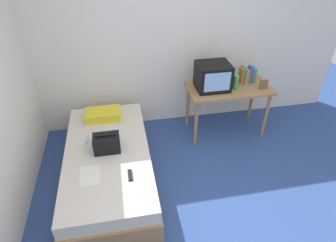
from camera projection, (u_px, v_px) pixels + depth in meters
ground_plane at (209, 218)px, 3.10m from camera, size 8.00×8.00×0.00m
wall_back at (174, 39)px, 3.96m from camera, size 5.20×0.10×2.60m
bed at (109, 165)px, 3.45m from camera, size 1.00×2.00×0.46m
desk at (228, 93)px, 4.04m from camera, size 1.16×0.60×0.75m
tv at (213, 76)px, 3.84m from camera, size 0.44×0.39×0.36m
water_bottle at (236, 82)px, 3.89m from camera, size 0.07×0.07×0.19m
book_row at (247, 75)px, 4.05m from camera, size 0.21×0.17×0.23m
picture_frame at (264, 85)px, 3.89m from camera, size 0.11×0.02×0.14m
pillow at (103, 114)px, 3.83m from camera, size 0.47×0.28×0.11m
handbag at (107, 143)px, 3.26m from camera, size 0.30×0.20×0.23m
magazine at (90, 176)px, 2.98m from camera, size 0.21×0.29×0.01m
remote_dark at (130, 175)px, 2.98m from camera, size 0.04×0.16×0.02m
remote_silver at (87, 140)px, 3.45m from camera, size 0.04×0.14×0.02m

